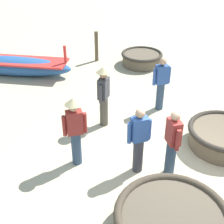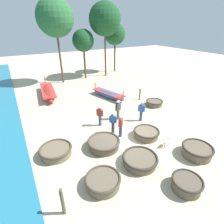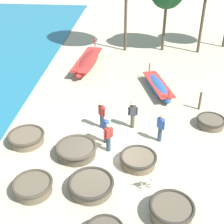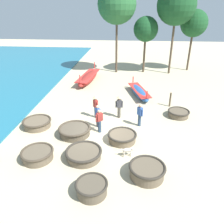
% 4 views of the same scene
% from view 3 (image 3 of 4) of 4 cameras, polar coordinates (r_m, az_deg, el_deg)
% --- Properties ---
extents(ground_plane, '(80.00, 80.00, 0.00)m').
position_cam_3_polar(ground_plane, '(15.38, -1.08, -7.71)').
color(ground_plane, '#C6B793').
extents(coracle_front_left, '(1.89, 1.89, 0.52)m').
position_cam_3_polar(coracle_front_left, '(16.55, -15.41, -4.55)').
color(coracle_front_left, brown).
rests_on(coracle_front_left, ground).
extents(coracle_nearest, '(2.02, 2.02, 0.54)m').
position_cam_3_polar(coracle_nearest, '(15.25, -6.55, -6.90)').
color(coracle_nearest, brown).
rests_on(coracle_nearest, ground).
extents(coracle_weathered, '(1.96, 1.96, 0.50)m').
position_cam_3_polar(coracle_weathered, '(13.47, -3.87, -13.22)').
color(coracle_weathered, brown).
rests_on(coracle_weathered, ground).
extents(coracle_far_left, '(1.71, 1.71, 0.53)m').
position_cam_3_polar(coracle_far_left, '(13.77, -14.29, -13.04)').
color(coracle_far_left, brown).
rests_on(coracle_far_left, ground).
extents(coracle_upturned, '(1.57, 1.57, 0.48)m').
position_cam_3_polar(coracle_upturned, '(18.04, 17.62, -1.72)').
color(coracle_upturned, brown).
rests_on(coracle_upturned, ground).
extents(coracle_tilted, '(1.75, 1.75, 0.64)m').
position_cam_3_polar(coracle_tilted, '(12.65, 10.81, -17.26)').
color(coracle_tilted, brown).
rests_on(coracle_tilted, ground).
extents(coracle_far_right, '(1.74, 1.74, 0.52)m').
position_cam_3_polar(coracle_far_right, '(14.68, 4.82, -8.66)').
color(coracle_far_right, brown).
rests_on(coracle_far_right, ground).
extents(long_boat_green_hull, '(2.11, 4.42, 1.16)m').
position_cam_3_polar(long_boat_green_hull, '(20.93, 8.39, 4.64)').
color(long_boat_green_hull, '#285693').
rests_on(long_boat_green_hull, ground).
extents(long_boat_ochre_hull, '(1.80, 5.68, 1.47)m').
position_cam_3_polar(long_boat_ochre_hull, '(24.35, -4.54, 9.12)').
color(long_boat_ochre_hull, maroon).
rests_on(long_boat_ochre_hull, ground).
extents(fisherman_standing_right, '(0.39, 0.42, 1.67)m').
position_cam_3_polar(fisherman_standing_right, '(16.71, -1.88, -0.08)').
color(fisherman_standing_right, '#2D425B').
rests_on(fisherman_standing_right, ground).
extents(fisherman_standing_left, '(0.53, 0.36, 1.67)m').
position_cam_3_polar(fisherman_standing_left, '(16.73, 3.84, -0.09)').
color(fisherman_standing_left, '#4C473D').
rests_on(fisherman_standing_left, ground).
extents(fisherman_crouching, '(0.39, 0.41, 1.57)m').
position_cam_3_polar(fisherman_crouching, '(15.64, -1.18, -3.09)').
color(fisherman_crouching, '#383842').
rests_on(fisherman_crouching, ground).
extents(fisherman_by_coracle, '(0.39, 0.42, 1.57)m').
position_cam_3_polar(fisherman_by_coracle, '(15.94, 8.86, -2.77)').
color(fisherman_by_coracle, '#2D425B').
rests_on(fisherman_by_coracle, ground).
extents(fisherman_hauling, '(0.43, 0.38, 1.57)m').
position_cam_3_polar(fisherman_hauling, '(15.09, -0.67, -4.55)').
color(fisherman_hauling, '#2D425B').
rests_on(fisherman_hauling, ground).
extents(dog, '(0.68, 0.30, 0.55)m').
position_cam_3_polar(dog, '(13.57, 6.39, -12.36)').
color(dog, beige).
rests_on(dog, ground).
extents(mooring_post_shoreline, '(0.14, 0.14, 1.16)m').
position_cam_3_polar(mooring_post_shoreline, '(19.26, 15.81, 1.97)').
color(mooring_post_shoreline, brown).
rests_on(mooring_post_shoreline, ground).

